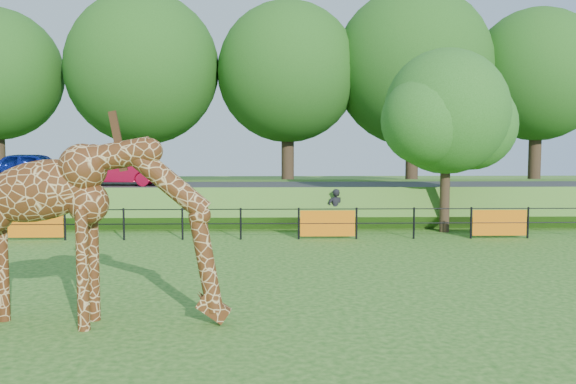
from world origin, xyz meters
name	(u,v)px	position (x,y,z in m)	size (l,w,h in m)	color
ground	(224,297)	(0.00, 0.00, 0.00)	(90.00, 90.00, 0.00)	#1E5214
giraffe	(95,231)	(-2.22, -2.07, 1.77)	(4.95, 0.91, 3.53)	#502910
perimeter_fence	(241,224)	(0.00, 8.00, 0.55)	(28.07, 0.10, 1.10)	black
embankment	(248,200)	(0.00, 15.50, 0.65)	(40.00, 9.00, 1.30)	#1E5214
road	(247,187)	(0.00, 14.00, 1.36)	(40.00, 5.00, 0.12)	#2E2E31
car_blue	(35,169)	(-9.15, 14.08, 2.16)	(1.74, 4.32, 1.47)	#122699
car_red	(120,171)	(-5.54, 14.30, 2.07)	(1.38, 3.95, 1.30)	#B20C2C
visitor	(335,210)	(3.47, 10.07, 0.79)	(0.58, 0.38, 1.58)	black
tree_east	(449,116)	(7.60, 9.63, 4.28)	(5.40, 4.71, 6.76)	#302215
bg_tree_line	(286,71)	(1.89, 22.00, 7.19)	(37.30, 8.80, 11.82)	#302215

